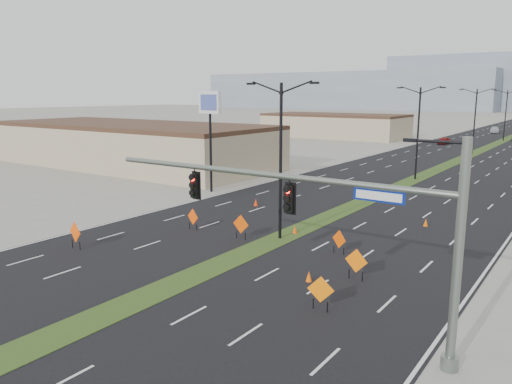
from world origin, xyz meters
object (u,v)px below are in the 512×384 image
Objects in this scene: cone_0 at (295,230)px; car_left at (444,141)px; construction_sign_2 at (241,225)px; construction_sign_4 at (339,240)px; pole_sign_west at (210,110)px; streetlight_1 at (418,130)px; construction_sign_1 at (193,218)px; construction_sign_0 at (75,233)px; construction_sign_5 at (356,262)px; streetlight_3 at (506,114)px; cone_2 at (426,223)px; streetlight_2 at (475,119)px; car_far at (495,130)px; cone_1 at (309,276)px; construction_sign_3 at (321,291)px; cone_3 at (256,202)px; streetlight_0 at (281,156)px; signal_mast at (331,216)px.

car_left is at bearing 96.76° from cone_0.
car_left is 71.83m from construction_sign_2.
pole_sign_west is at bearing 172.03° from construction_sign_4.
construction_sign_1 is at bearing -101.62° from streetlight_1.
construction_sign_5 is at bearing 26.55° from construction_sign_0.
streetlight_3 reaches higher than cone_0.
cone_2 is at bearing 49.82° from construction_sign_1.
streetlight_2 is at bearing 89.40° from construction_sign_2.
construction_sign_2 is at bearing -96.10° from car_far.
cone_0 is 9.69m from cone_2.
car_far is 8.84× the size of cone_1.
streetlight_2 is 6.33× the size of construction_sign_3.
construction_sign_4 is 13.77m from cone_3.
construction_sign_0 is at bearing -103.72° from streetlight_1.
construction_sign_3 reaches higher than construction_sign_4.
streetlight_0 is at bearing 39.86° from construction_sign_2.
streetlight_3 is (0.00, 56.00, 0.00)m from streetlight_1.
car_left is 6.68× the size of cone_2.
construction_sign_0 is 16.88m from construction_sign_5.
construction_sign_3 is 8.14m from construction_sign_4.
pole_sign_west is at bearing 150.13° from cone_0.
construction_sign_3 is (13.44, -6.68, 0.05)m from construction_sign_1.
streetlight_0 is at bearing -167.26° from construction_sign_4.
streetlight_1 reaches higher than signal_mast.
car_left is at bearing 96.11° from construction_sign_2.
pole_sign_west is at bearing -106.83° from streetlight_2.
construction_sign_3 reaches higher than car_far.
pole_sign_west is (-21.35, 18.06, 6.88)m from construction_sign_3.
streetlight_1 is 6.11× the size of construction_sign_2.
construction_sign_4 is (-4.01, 9.31, -3.95)m from signal_mast.
streetlight_1 is 77.82m from car_far.
construction_sign_5 is 0.17× the size of pole_sign_west.
construction_sign_1 is 16.55m from cone_2.
streetlight_3 reaches higher than cone_1.
construction_sign_2 is (-2.00, -57.59, -4.45)m from streetlight_2.
cone_3 is (-14.19, 15.36, -0.63)m from construction_sign_3.
streetlight_2 reaches higher than pole_sign_west.
streetlight_3 reaches higher than construction_sign_3.
construction_sign_4 is 4.99m from cone_1.
construction_sign_5 reaches higher than construction_sign_2.
cone_2 is at bearing 75.54° from construction_sign_3.
streetlight_3 is 92.74m from construction_sign_3.
construction_sign_1 is at bearing 173.25° from construction_sign_5.
cone_0 is 18.03m from pole_sign_west.
construction_sign_5 is at bearing 77.23° from construction_sign_3.
signal_mast reaches higher than car_left.
streetlight_2 is at bearing 90.00° from streetlight_1.
construction_sign_4 is at bearing -15.42° from pole_sign_west.
streetlight_2 is 60.63m from construction_sign_5.
cone_1 is at bearing -81.10° from streetlight_1.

